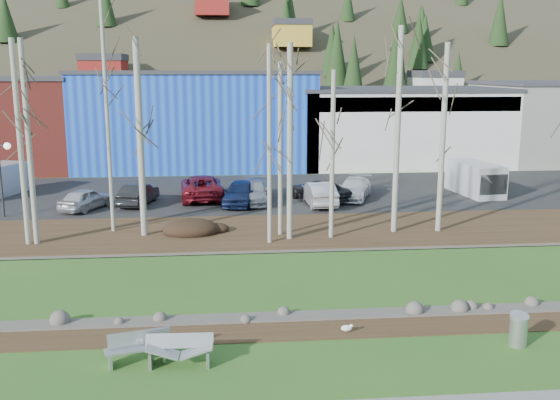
{
  "coord_description": "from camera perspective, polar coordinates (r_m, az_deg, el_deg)",
  "views": [
    {
      "loc": [
        -3.8,
        -16.94,
        8.38
      ],
      "look_at": [
        -1.23,
        10.99,
        2.5
      ],
      "focal_mm": 40.0,
      "sensor_mm": 36.0,
      "label": 1
    }
  ],
  "objects": [
    {
      "name": "birch_8",
      "position": [
        32.75,
        14.66,
        5.41
      ],
      "size": [
        0.28,
        0.28,
        9.56
      ],
      "color": "#AEA99F",
      "rests_on": "far_bank"
    },
    {
      "name": "birch_6",
      "position": [
        30.6,
        4.81,
        4.07
      ],
      "size": [
        0.23,
        0.23,
        8.23
      ],
      "color": "#AEA99F",
      "rests_on": "far_bank"
    },
    {
      "name": "far_bank_rocks",
      "position": [
        29.7,
        2.31,
        -4.56
      ],
      "size": [
        80.0,
        0.8,
        0.46
      ],
      "primitive_type": null,
      "color": "#47423D",
      "rests_on": "ground"
    },
    {
      "name": "birch_2",
      "position": [
        31.58,
        -12.67,
        5.47
      ],
      "size": [
        0.32,
        0.32,
        9.77
      ],
      "color": "#AEA99F",
      "rests_on": "far_bank"
    },
    {
      "name": "van_white",
      "position": [
        43.8,
        17.52,
        1.85
      ],
      "size": [
        2.54,
        5.02,
        2.11
      ],
      "rotation": [
        0.0,
        0.0,
        0.11
      ],
      "color": "white",
      "rests_on": "parking_lot"
    },
    {
      "name": "car_0",
      "position": [
        39.08,
        -17.34,
        0.1
      ],
      "size": [
        3.04,
        4.12,
        1.31
      ],
      "primitive_type": "imported",
      "rotation": [
        0.0,
        0.0,
        2.7
      ],
      "color": "silver",
      "rests_on": "parking_lot"
    },
    {
      "name": "seagull",
      "position": [
        20.72,
        6.14,
        -11.56
      ],
      "size": [
        0.44,
        0.21,
        0.32
      ],
      "rotation": [
        0.0,
        0.0,
        -0.24
      ],
      "color": "gold",
      "rests_on": "ground"
    },
    {
      "name": "bench_damaged",
      "position": [
        18.74,
        -9.15,
        -13.39
      ],
      "size": [
        1.97,
        0.72,
        0.87
      ],
      "rotation": [
        0.0,
        0.0,
        -0.04
      ],
      "color": "#ADAFB2",
      "rests_on": "ground"
    },
    {
      "name": "birch_7",
      "position": [
        32.08,
        10.69,
        6.16
      ],
      "size": [
        0.29,
        0.29,
        10.34
      ],
      "color": "#AEA99F",
      "rests_on": "far_bank"
    },
    {
      "name": "car_6",
      "position": [
        39.97,
        3.54,
        0.88
      ],
      "size": [
        4.11,
        5.18,
        1.31
      ],
      "primitive_type": "imported",
      "rotation": [
        0.0,
        0.0,
        3.62
      ],
      "color": "#262628",
      "rests_on": "parking_lot"
    },
    {
      "name": "dirt_mound",
      "position": [
        32.26,
        -8.17,
        -2.55
      ],
      "size": [
        2.88,
        2.03,
        0.56
      ],
      "primitive_type": "ellipsoid",
      "color": "black",
      "rests_on": "far_bank"
    },
    {
      "name": "birch_3",
      "position": [
        29.47,
        -0.98,
        4.96
      ],
      "size": [
        0.21,
        0.21,
        9.4
      ],
      "color": "#AEA99F",
      "rests_on": "far_bank"
    },
    {
      "name": "bench_intact",
      "position": [
        19.1,
        -12.91,
        -13.01
      ],
      "size": [
        1.88,
        0.98,
        0.91
      ],
      "rotation": [
        0.0,
        0.0,
        0.26
      ],
      "color": "#ADAFB2",
      "rests_on": "ground"
    },
    {
      "name": "building_white",
      "position": [
        58.33,
        10.55,
        6.76
      ],
      "size": [
        18.36,
        12.24,
        6.8
      ],
      "color": "silver",
      "rests_on": "ground"
    },
    {
      "name": "far_bank",
      "position": [
        32.74,
        1.58,
        -2.86
      ],
      "size": [
        80.0,
        7.0,
        0.15
      ],
      "primitive_type": "cube",
      "color": "#382616",
      "rests_on": "ground"
    },
    {
      "name": "birch_10",
      "position": [
        31.51,
        -21.98,
        4.78
      ],
      "size": [
        0.25,
        0.25,
        9.65
      ],
      "color": "#AEA99F",
      "rests_on": "far_bank"
    },
    {
      "name": "birch_0",
      "position": [
        31.63,
        -22.66,
        4.75
      ],
      "size": [
        0.25,
        0.25,
        9.65
      ],
      "color": "#AEA99F",
      "rests_on": "far_bank"
    },
    {
      "name": "litter_bin",
      "position": [
        20.99,
        20.96,
        -11.13
      ],
      "size": [
        0.57,
        0.57,
        0.94
      ],
      "primitive_type": "cylinder",
      "rotation": [
        0.0,
        0.0,
        0.04
      ],
      "color": "#ADAFB2",
      "rests_on": "ground"
    },
    {
      "name": "dirt_strip",
      "position": [
        21.14,
        5.65,
        -11.53
      ],
      "size": [
        80.0,
        1.8,
        0.03
      ],
      "primitive_type": "cube",
      "color": "#382616",
      "rests_on": "ground"
    },
    {
      "name": "birch_5",
      "position": [
        31.01,
        0.02,
        4.58
      ],
      "size": [
        0.22,
        0.22,
        8.62
      ],
      "color": "#AEA99F",
      "rests_on": "far_bank"
    },
    {
      "name": "car_3",
      "position": [
        39.41,
        -2.52,
        0.8
      ],
      "size": [
        2.46,
        5.0,
        1.4
      ],
      "primitive_type": "imported",
      "rotation": [
        0.0,
        0.0,
        -0.11
      ],
      "color": "#A6A7AF",
      "rests_on": "parking_lot"
    },
    {
      "name": "birch_1",
      "position": [
        32.71,
        -15.52,
        7.26
      ],
      "size": [
        0.2,
        0.2,
        11.72
      ],
      "color": "#AEA99F",
      "rests_on": "far_bank"
    },
    {
      "name": "near_bank_rocks",
      "position": [
        22.06,
        5.15,
        -10.54
      ],
      "size": [
        80.0,
        0.8,
        0.5
      ],
      "primitive_type": null,
      "color": "#47423D",
      "rests_on": "ground"
    },
    {
      "name": "car_5",
      "position": [
        38.64,
        3.58,
        0.62
      ],
      "size": [
        1.79,
        4.55,
        1.47
      ],
      "primitive_type": "imported",
      "rotation": [
        0.0,
        0.0,
        3.19
      ],
      "color": "silver",
      "rests_on": "parking_lot"
    },
    {
      "name": "parking_lot",
      "position": [
        42.93,
        -0.09,
        0.68
      ],
      "size": [
        80.0,
        14.0,
        0.14
      ],
      "primitive_type": "cube",
      "color": "black",
      "rests_on": "ground"
    },
    {
      "name": "building_blue",
      "position": [
        56.14,
        -7.56,
        7.43
      ],
      "size": [
        20.4,
        12.24,
        8.3
      ],
      "color": "#1437B7",
      "rests_on": "ground"
    },
    {
      "name": "birch_4",
      "position": [
        30.18,
        0.9,
        5.2
      ],
      "size": [
        0.28,
        0.28,
        9.48
      ],
      "color": "#AEA99F",
      "rests_on": "far_bank"
    },
    {
      "name": "hillside",
      "position": [
        101.42,
        -3.24,
        16.99
      ],
      "size": [
        160.0,
        72.0,
        35.0
      ],
      "primitive_type": null,
      "color": "#332F20",
      "rests_on": "ground"
    },
    {
      "name": "car_4",
      "position": [
        38.73,
        -3.65,
        0.67
      ],
      "size": [
        2.65,
        4.69,
        1.51
      ],
      "primitive_type": "imported",
      "rotation": [
        0.0,
        0.0,
        -0.21
      ],
      "color": "#17234E",
      "rests_on": "parking_lot"
    },
    {
      "name": "car_7",
      "position": [
        40.8,
        6.79,
        1.05
      ],
      "size": [
        3.45,
        4.92,
        1.32
      ],
      "primitive_type": "imported",
      "rotation": [
        0.0,
        0.0,
        -0.39
      ],
      "color": "silver",
      "rests_on": "parking_lot"
    },
    {
      "name": "car_2",
      "position": [
        40.7,
        -7.16,
        1.19
      ],
      "size": [
        3.01,
        5.81,
        1.56
      ],
      "primitive_type": "imported",
      "rotation": [
        0.0,
        0.0,
        3.22
      ],
      "color": "maroon",
      "rests_on": "parking_lot"
    },
    {
      "name": "car_1",
      "position": [
        39.64,
        -12.83,
        0.53
      ],
      "size": [
        2.27,
        4.27,
        1.34
      ],
      "primitive_type": "imported",
      "rotation": [
        0.0,
        0.0,
        2.92
      ],
      "color": "#232326",
      "rests_on": "parking_lot"
    },
    {
      "name": "river",
      "position": [
        25.84,
        3.51,
        -7.11
      ],
      "size": [
        80.0,
        8.0,
        0.9
      ],
      "primitive_type": null,
      "color": "black",
      "rests_on": "ground"
    },
    {
      "name": "ground",
      "position": [
        19.28,
        6.85,
        -14.02
      ],
      "size": [
        200.0,
        200.0,
        0.0
      ],
      "primitive_type": "plane",
      "color": "#2F5B1F",
      "rests_on": "ground"
    }
  ]
}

